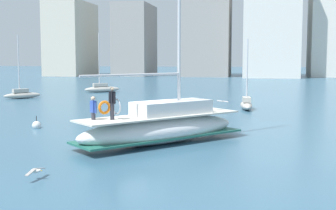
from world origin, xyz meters
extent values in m
plane|color=#38607A|center=(0.00, 0.00, 0.00)|extent=(400.00, 400.00, 0.00)
ellipsoid|color=silver|center=(0.97, -0.25, 0.70)|extent=(8.21, 8.74, 1.40)
cube|color=#236656|center=(0.97, -0.25, 0.39)|extent=(8.10, 8.61, 0.10)
cube|color=beige|center=(0.97, -0.25, 1.44)|extent=(7.75, 8.25, 0.08)
cube|color=silver|center=(1.45, 0.29, 1.83)|extent=(4.14, 4.33, 0.70)
cylinder|color=silver|center=(1.78, 0.65, 7.42)|extent=(0.16, 0.16, 11.88)
cylinder|color=#B7B7BC|center=(-0.15, -1.49, 3.60)|extent=(3.95, 4.36, 0.12)
cylinder|color=silver|center=(3.93, 3.03, 1.95)|extent=(0.71, 0.65, 0.06)
torus|color=orange|center=(-1.67, -1.42, 1.95)|extent=(0.57, 0.61, 0.70)
cylinder|color=#33333D|center=(-0.96, -2.38, 1.88)|extent=(0.20, 0.20, 0.80)
cube|color=black|center=(-0.96, -2.38, 2.56)|extent=(0.37, 0.36, 0.56)
sphere|color=beige|center=(-0.96, -2.38, 2.95)|extent=(0.20, 0.20, 0.20)
cylinder|color=black|center=(-1.12, -2.24, 2.51)|extent=(0.09, 0.09, 0.50)
cylinder|color=black|center=(-0.79, -2.53, 2.51)|extent=(0.09, 0.09, 0.50)
cylinder|color=#33333D|center=(-1.85, -2.55, 1.66)|extent=(0.20, 0.20, 0.35)
cube|color=#3351AD|center=(-1.85, -2.55, 2.11)|extent=(0.37, 0.36, 0.56)
sphere|color=beige|center=(-1.85, -2.55, 2.50)|extent=(0.20, 0.20, 0.20)
cylinder|color=#3351AD|center=(-2.01, -2.40, 2.06)|extent=(0.09, 0.09, 0.50)
cylinder|color=#3351AD|center=(-1.68, -2.70, 2.06)|extent=(0.09, 0.09, 0.50)
torus|color=silver|center=(-0.80, -2.21, 2.10)|extent=(0.60, 0.55, 0.76)
ellipsoid|color=#B7B2A8|center=(5.05, 16.55, 0.33)|extent=(1.34, 4.20, 0.67)
cube|color=#B7B2A8|center=(5.06, 16.34, 0.87)|extent=(0.78, 1.70, 0.40)
cylinder|color=silver|center=(5.07, 16.24, 3.33)|extent=(0.11, 0.11, 5.33)
ellipsoid|color=#B7B2A8|center=(-19.13, 22.47, 0.33)|extent=(3.46, 3.67, 0.66)
cube|color=#B7B2A8|center=(-19.27, 22.32, 0.86)|extent=(1.56, 1.63, 0.40)
cylinder|color=silver|center=(-19.33, 22.24, 3.76)|extent=(0.11, 0.11, 6.21)
ellipsoid|color=#B7B2A8|center=(-13.58, 32.77, 0.37)|extent=(4.38, 3.57, 0.75)
cube|color=#B7B2A8|center=(-13.76, 32.64, 0.95)|extent=(1.91, 1.65, 0.40)
cylinder|color=silver|center=(-13.86, 32.57, 4.16)|extent=(0.12, 0.12, 6.82)
ellipsoid|color=silver|center=(-2.12, -8.01, 0.32)|extent=(0.37, 0.21, 0.16)
sphere|color=silver|center=(-1.93, -8.02, 0.35)|extent=(0.11, 0.11, 0.11)
cone|color=gold|center=(-1.87, -8.03, 0.34)|extent=(0.07, 0.05, 0.04)
cube|color=#9E9993|center=(-2.10, -7.72, 0.34)|extent=(0.18, 0.59, 0.15)
cube|color=#9E9993|center=(-2.14, -8.31, 0.34)|extent=(0.18, 0.59, 0.15)
sphere|color=silver|center=(-7.81, 3.35, 0.17)|extent=(0.55, 0.55, 0.55)
cylinder|color=black|center=(-7.81, 3.35, 0.47)|extent=(0.04, 0.04, 0.60)
cube|color=beige|center=(-39.51, 85.22, 9.07)|extent=(8.58, 16.13, 18.13)
cube|color=gray|center=(-23.91, 88.24, 8.75)|extent=(8.29, 14.56, 17.50)
cube|color=gray|center=(-5.96, 86.97, 12.68)|extent=(11.59, 14.25, 25.37)
cube|color=silver|center=(9.18, 84.48, 13.29)|extent=(12.10, 17.13, 26.58)
cube|color=silver|center=(22.52, 87.72, 13.17)|extent=(9.01, 10.10, 26.34)
camera|label=1|loc=(5.70, -23.10, 4.44)|focal=48.69mm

